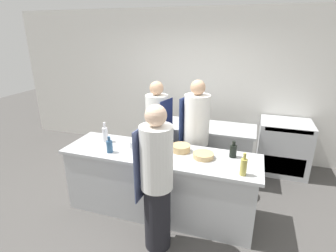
{
  "coord_description": "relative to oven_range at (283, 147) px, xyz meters",
  "views": [
    {
      "loc": [
        1.07,
        -2.89,
        2.37
      ],
      "look_at": [
        0.0,
        0.35,
        1.14
      ],
      "focal_mm": 28.0,
      "sensor_mm": 36.0,
      "label": 1
    }
  ],
  "objects": [
    {
      "name": "bottle_vinegar",
      "position": [
        -2.3,
        -1.92,
        0.51
      ],
      "size": [
        0.08,
        0.08,
        0.22
      ],
      "color": "#2D5175",
      "rests_on": "prep_counter"
    },
    {
      "name": "bottle_wine",
      "position": [
        -0.76,
        -1.56,
        0.51
      ],
      "size": [
        0.09,
        0.09,
        0.21
      ],
      "color": "black",
      "rests_on": "prep_counter"
    },
    {
      "name": "bottle_cooking_oil",
      "position": [
        -0.62,
        -1.97,
        0.53
      ],
      "size": [
        0.07,
        0.07,
        0.26
      ],
      "color": "#B2A84C",
      "rests_on": "prep_counter"
    },
    {
      "name": "wall_back",
      "position": [
        -1.68,
        0.39,
        0.94
      ],
      "size": [
        8.0,
        0.06,
        2.8
      ],
      "color": "silver",
      "rests_on": "ground_plane"
    },
    {
      "name": "bowl_wooden_salad",
      "position": [
        -1.11,
        -1.7,
        0.46
      ],
      "size": [
        0.26,
        0.26,
        0.06
      ],
      "color": "tan",
      "rests_on": "prep_counter"
    },
    {
      "name": "bowl_mixing_large",
      "position": [
        -1.43,
        -1.6,
        0.47
      ],
      "size": [
        0.25,
        0.25,
        0.09
      ],
      "color": "tan",
      "rests_on": "prep_counter"
    },
    {
      "name": "chef_at_pass_far",
      "position": [
        -1.34,
        -1.09,
        0.41
      ],
      "size": [
        0.42,
        0.4,
        1.75
      ],
      "rotation": [
        0.0,
        0.0,
        1.31
      ],
      "color": "black",
      "rests_on": "ground_plane"
    },
    {
      "name": "chef_at_stove",
      "position": [
        -1.94,
        -1.11,
        0.39
      ],
      "size": [
        0.38,
        0.37,
        1.7
      ],
      "rotation": [
        0.0,
        0.0,
        -1.82
      ],
      "color": "black",
      "rests_on": "ground_plane"
    },
    {
      "name": "oven_range",
      "position": [
        0.0,
        0.0,
        0.0
      ],
      "size": [
        0.84,
        0.69,
        0.92
      ],
      "color": "#B7BABC",
      "rests_on": "ground_plane"
    },
    {
      "name": "prep_counter",
      "position": [
        -1.68,
        -1.74,
        -0.02
      ],
      "size": [
        2.58,
        0.74,
        0.89
      ],
      "color": "#B7BABC",
      "rests_on": "ground_plane"
    },
    {
      "name": "bowl_prep_small",
      "position": [
        -2.04,
        -1.65,
        0.47
      ],
      "size": [
        0.2,
        0.2,
        0.08
      ],
      "color": "#B7BABC",
      "rests_on": "prep_counter"
    },
    {
      "name": "bowl_ceramic_blue",
      "position": [
        -1.71,
        -1.84,
        0.47
      ],
      "size": [
        0.28,
        0.28,
        0.09
      ],
      "color": "white",
      "rests_on": "prep_counter"
    },
    {
      "name": "bottle_olive_oil",
      "position": [
        -2.54,
        -1.63,
        0.54
      ],
      "size": [
        0.08,
        0.08,
        0.29
      ],
      "color": "silver",
      "rests_on": "prep_counter"
    },
    {
      "name": "pass_counter",
      "position": [
        -1.41,
        -0.52,
        -0.02
      ],
      "size": [
        1.85,
        0.67,
        0.89
      ],
      "color": "#B7BABC",
      "rests_on": "ground_plane"
    },
    {
      "name": "chef_at_prep_near",
      "position": [
        -1.49,
        -2.35,
        0.4
      ],
      "size": [
        0.37,
        0.35,
        1.71
      ],
      "rotation": [
        0.0,
        0.0,
        1.52
      ],
      "color": "black",
      "rests_on": "ground_plane"
    },
    {
      "name": "ground_plane",
      "position": [
        -1.68,
        -1.74,
        -0.46
      ],
      "size": [
        16.0,
        16.0,
        0.0
      ],
      "primitive_type": "plane",
      "color": "#4C4947"
    }
  ]
}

